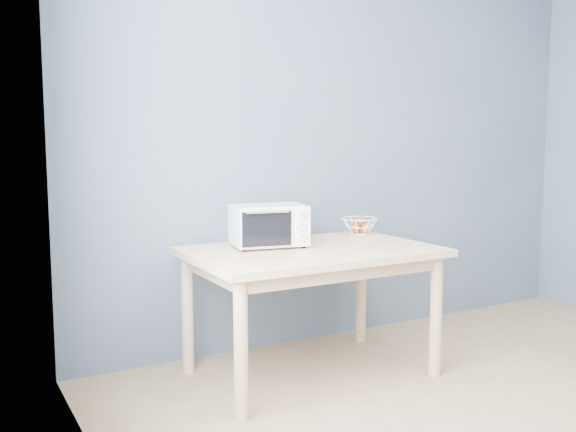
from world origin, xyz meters
TOP-DOWN VIEW (x-y plane):
  - dining_table at (-0.67, 1.65)m, footprint 1.40×0.90m
  - toaster_oven at (-0.88, 1.81)m, footprint 0.46×0.36m
  - fruit_basket at (-0.12, 1.96)m, footprint 0.25×0.25m

SIDE VIEW (x-z plane):
  - dining_table at x=-0.67m, z-range 0.27..1.02m
  - fruit_basket at x=-0.12m, z-range 0.75..0.87m
  - toaster_oven at x=-0.88m, z-range 0.76..1.00m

